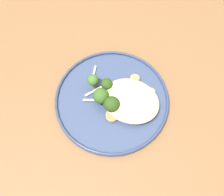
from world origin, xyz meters
TOP-DOWN VIEW (x-y plane):
  - ground at (0.00, 0.00)m, footprint 6.00×6.00m
  - wooden_dining_table at (0.00, 0.00)m, footprint 1.40×1.00m
  - dinner_plate at (-0.02, -0.04)m, footprint 0.29×0.29m
  - noodle_bed at (-0.07, -0.05)m, footprint 0.15×0.12m
  - seared_scallop_on_noodles at (-0.07, -0.04)m, footprint 0.03×0.03m
  - seared_scallop_large_seared at (-0.04, -0.07)m, footprint 0.03×0.03m
  - seared_scallop_center_golden at (-0.04, 0.01)m, footprint 0.03×0.03m
  - seared_scallop_right_edge at (-0.05, -0.11)m, footprint 0.02×0.02m
  - seared_scallop_half_hidden at (-0.12, -0.05)m, footprint 0.03×0.03m
  - seared_scallop_front_small at (-0.07, -0.02)m, footprint 0.03×0.03m
  - seared_scallop_left_edge at (-0.11, -0.09)m, footprint 0.02×0.02m
  - broccoli_floret_split_head at (0.00, -0.06)m, footprint 0.03×0.03m
  - broccoli_floret_right_tilted at (-0.03, -0.01)m, footprint 0.04×0.04m
  - broccoli_floret_tall_stalk at (0.00, -0.02)m, footprint 0.04×0.04m
  - broccoli_floret_beside_noodles at (0.04, -0.05)m, footprint 0.03×0.03m
  - onion_sliver_curled_piece at (0.03, -0.04)m, footprint 0.03×0.04m
  - onion_sliver_long_sliver at (0.05, -0.08)m, footprint 0.02×0.06m
  - onion_sliver_pale_crescent at (0.02, -0.01)m, footprint 0.05×0.03m
  - onion_sliver_short_strip at (0.01, -0.05)m, footprint 0.01×0.04m

SIDE VIEW (x-z plane):
  - ground at x=0.00m, z-range 0.00..0.00m
  - wooden_dining_table at x=0.00m, z-range 0.29..1.03m
  - dinner_plate at x=-0.02m, z-range 0.74..0.76m
  - onion_sliver_curled_piece at x=0.03m, z-range 0.75..0.76m
  - onion_sliver_long_sliver at x=0.05m, z-range 0.75..0.76m
  - onion_sliver_pale_crescent at x=0.02m, z-range 0.75..0.76m
  - onion_sliver_short_strip at x=0.01m, z-range 0.75..0.76m
  - seared_scallop_right_edge at x=-0.05m, z-range 0.75..0.77m
  - seared_scallop_half_hidden at x=-0.12m, z-range 0.75..0.77m
  - seared_scallop_center_golden at x=-0.04m, z-range 0.75..0.77m
  - seared_scallop_left_edge at x=-0.11m, z-range 0.75..0.77m
  - seared_scallop_large_seared at x=-0.04m, z-range 0.75..0.77m
  - seared_scallop_front_small at x=-0.07m, z-range 0.75..0.77m
  - seared_scallop_on_noodles at x=-0.07m, z-range 0.75..0.77m
  - noodle_bed at x=-0.07m, z-range 0.75..0.79m
  - broccoli_floret_beside_noodles at x=0.04m, z-range 0.76..0.80m
  - broccoli_floret_split_head at x=0.00m, z-range 0.76..0.80m
  - broccoli_floret_tall_stalk at x=0.00m, z-range 0.75..0.80m
  - broccoli_floret_right_tilted at x=-0.03m, z-range 0.76..0.81m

